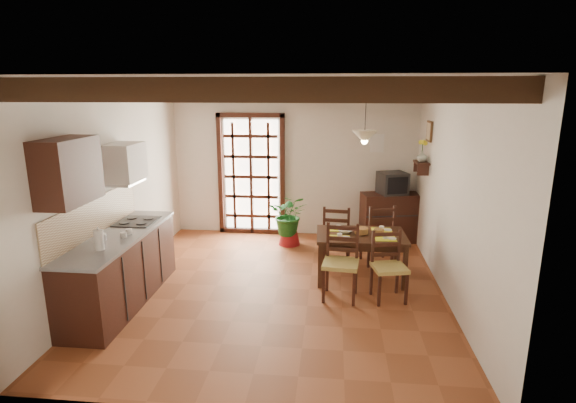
# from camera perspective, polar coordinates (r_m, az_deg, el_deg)

# --- Properties ---
(ground_plane) EXTENTS (5.00, 5.00, 0.00)m
(ground_plane) POSITION_cam_1_polar(r_m,az_deg,el_deg) (6.38, -1.28, -10.94)
(ground_plane) COLOR brown
(room_shell) EXTENTS (4.52, 5.02, 2.81)m
(room_shell) POSITION_cam_1_polar(r_m,az_deg,el_deg) (5.85, -1.38, 5.42)
(room_shell) COLOR silver
(room_shell) RESTS_ON ground_plane
(ceiling_beams) EXTENTS (4.50, 4.34, 0.20)m
(ceiling_beams) POSITION_cam_1_polar(r_m,az_deg,el_deg) (5.78, -1.43, 14.02)
(ceiling_beams) COLOR black
(ceiling_beams) RESTS_ON room_shell
(french_door) EXTENTS (1.26, 0.11, 2.32)m
(french_door) POSITION_cam_1_polar(r_m,az_deg,el_deg) (8.46, -4.68, 3.67)
(french_door) COLOR white
(french_door) RESTS_ON ground_plane
(kitchen_counter) EXTENTS (0.64, 2.25, 1.38)m
(kitchen_counter) POSITION_cam_1_polar(r_m,az_deg,el_deg) (6.20, -20.44, -7.85)
(kitchen_counter) COLOR black
(kitchen_counter) RESTS_ON ground_plane
(upper_cabinet) EXTENTS (0.35, 0.80, 0.70)m
(upper_cabinet) POSITION_cam_1_polar(r_m,az_deg,el_deg) (5.31, -26.14, 3.47)
(upper_cabinet) COLOR black
(upper_cabinet) RESTS_ON room_shell
(range_hood) EXTENTS (0.38, 0.60, 0.54)m
(range_hood) POSITION_cam_1_polar(r_m,az_deg,el_deg) (6.40, -20.04, 4.58)
(range_hood) COLOR white
(range_hood) RESTS_ON room_shell
(counter_items) EXTENTS (0.50, 1.43, 0.25)m
(counter_items) POSITION_cam_1_polar(r_m,az_deg,el_deg) (6.12, -20.46, -3.32)
(counter_items) COLOR black
(counter_items) RESTS_ON kitchen_counter
(dining_table) EXTENTS (1.29, 0.85, 0.68)m
(dining_table) POSITION_cam_1_polar(r_m,az_deg,el_deg) (6.55, 9.24, -4.82)
(dining_table) COLOR #331C10
(dining_table) RESTS_ON ground_plane
(chair_near_left) EXTENTS (0.50, 0.48, 0.98)m
(chair_near_left) POSITION_cam_1_polar(r_m,az_deg,el_deg) (6.03, 6.67, -9.37)
(chair_near_left) COLOR tan
(chair_near_left) RESTS_ON ground_plane
(chair_near_right) EXTENTS (0.50, 0.48, 0.91)m
(chair_near_right) POSITION_cam_1_polar(r_m,az_deg,el_deg) (6.10, 12.63, -9.57)
(chair_near_right) COLOR tan
(chair_near_right) RESTS_ON ground_plane
(chair_far_left) EXTENTS (0.47, 0.45, 0.94)m
(chair_far_left) POSITION_cam_1_polar(r_m,az_deg,el_deg) (7.23, 6.18, -5.40)
(chair_far_left) COLOR tan
(chair_far_left) RESTS_ON ground_plane
(chair_far_right) EXTENTS (0.55, 0.54, 0.98)m
(chair_far_right) POSITION_cam_1_polar(r_m,az_deg,el_deg) (7.28, 11.21, -5.37)
(chair_far_right) COLOR tan
(chair_far_right) RESTS_ON ground_plane
(table_setting) EXTENTS (0.92, 0.61, 0.09)m
(table_setting) POSITION_cam_1_polar(r_m,az_deg,el_deg) (6.53, 9.26, -4.36)
(table_setting) COLOR yellow
(table_setting) RESTS_ON dining_table
(table_bowl) EXTENTS (0.23, 0.23, 0.05)m
(table_bowl) POSITION_cam_1_polar(r_m,az_deg,el_deg) (6.53, 7.27, -3.72)
(table_bowl) COLOR white
(table_bowl) RESTS_ON dining_table
(sideboard) EXTENTS (1.11, 0.66, 0.88)m
(sideboard) POSITION_cam_1_polar(r_m,az_deg,el_deg) (8.34, 12.87, -1.98)
(sideboard) COLOR black
(sideboard) RESTS_ON ground_plane
(crt_tv) EXTENTS (0.57, 0.55, 0.40)m
(crt_tv) POSITION_cam_1_polar(r_m,az_deg,el_deg) (8.19, 13.12, 2.27)
(crt_tv) COLOR black
(crt_tv) RESTS_ON sideboard
(fuse_box) EXTENTS (0.25, 0.03, 0.32)m
(fuse_box) POSITION_cam_1_polar(r_m,az_deg,el_deg) (8.30, 11.22, 7.27)
(fuse_box) COLOR white
(fuse_box) RESTS_ON room_shell
(plant_pot) EXTENTS (0.39, 0.39, 0.24)m
(plant_pot) POSITION_cam_1_polar(r_m,az_deg,el_deg) (8.03, 0.17, -4.70)
(plant_pot) COLOR maroon
(plant_pot) RESTS_ON ground_plane
(potted_plant) EXTENTS (1.77, 1.53, 1.92)m
(potted_plant) POSITION_cam_1_polar(r_m,az_deg,el_deg) (7.90, 0.17, -1.54)
(potted_plant) COLOR #144C19
(potted_plant) RESTS_ON ground_plane
(wall_shelf) EXTENTS (0.20, 0.42, 0.20)m
(wall_shelf) POSITION_cam_1_polar(r_m,az_deg,el_deg) (7.56, 16.57, 4.47)
(wall_shelf) COLOR black
(wall_shelf) RESTS_ON room_shell
(shelf_vase) EXTENTS (0.15, 0.15, 0.15)m
(shelf_vase) POSITION_cam_1_polar(r_m,az_deg,el_deg) (7.54, 16.65, 5.52)
(shelf_vase) COLOR #B2BFB2
(shelf_vase) RESTS_ON wall_shelf
(shelf_flowers) EXTENTS (0.14, 0.14, 0.36)m
(shelf_flowers) POSITION_cam_1_polar(r_m,az_deg,el_deg) (7.52, 16.76, 7.08)
(shelf_flowers) COLOR yellow
(shelf_flowers) RESTS_ON shelf_vase
(framed_picture) EXTENTS (0.03, 0.32, 0.32)m
(framed_picture) POSITION_cam_1_polar(r_m,az_deg,el_deg) (7.51, 17.49, 8.50)
(framed_picture) COLOR brown
(framed_picture) RESTS_ON room_shell
(pendant_lamp) EXTENTS (0.36, 0.36, 0.84)m
(pendant_lamp) POSITION_cam_1_polar(r_m,az_deg,el_deg) (6.33, 9.72, 8.28)
(pendant_lamp) COLOR black
(pendant_lamp) RESTS_ON room_shell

